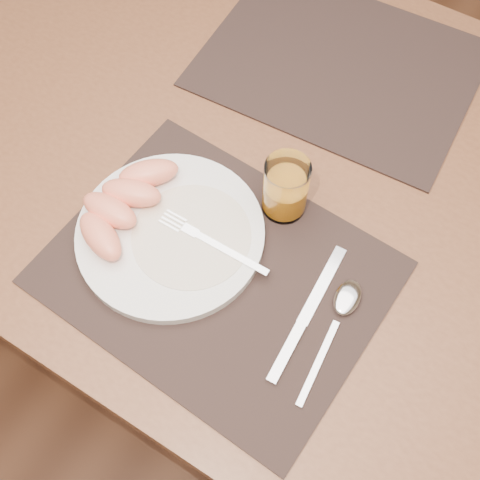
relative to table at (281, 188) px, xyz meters
name	(u,v)px	position (x,y,z in m)	size (l,w,h in m)	color
ground	(266,325)	(0.00, 0.00, -0.67)	(5.00, 5.00, 0.00)	brown
table	(281,188)	(0.00, 0.00, 0.00)	(1.40, 0.90, 0.75)	brown
placemat_near	(217,272)	(0.02, -0.22, 0.09)	(0.45, 0.35, 0.00)	#2D201C
placemat_far	(339,64)	(-0.02, 0.22, 0.09)	(0.45, 0.35, 0.00)	#2D201C
plate	(171,234)	(-0.07, -0.21, 0.10)	(0.27, 0.27, 0.02)	white
plate_dressing	(191,235)	(-0.04, -0.20, 0.10)	(0.17, 0.17, 0.00)	white
fork	(205,239)	(-0.02, -0.19, 0.11)	(0.17, 0.02, 0.00)	silver
knife	(302,323)	(0.16, -0.23, 0.09)	(0.03, 0.22, 0.01)	silver
spoon	(343,307)	(0.19, -0.18, 0.09)	(0.04, 0.19, 0.01)	silver
juice_glass	(285,190)	(0.04, -0.08, 0.13)	(0.06, 0.06, 0.10)	white
grapefruit_wedges	(123,203)	(-0.15, -0.21, 0.12)	(0.11, 0.20, 0.04)	#FF8C68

